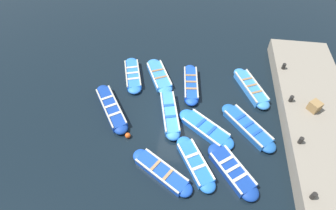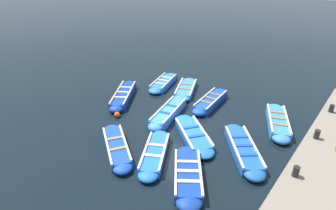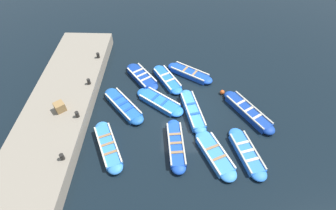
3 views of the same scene
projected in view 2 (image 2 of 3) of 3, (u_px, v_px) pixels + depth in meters
ground_plane at (177, 121)px, 12.57m from camera, size 120.00×120.00×0.00m
boat_tucked at (155, 154)px, 10.16m from camera, size 2.24×3.05×0.38m
boat_drifting at (186, 89)px, 15.45m from camera, size 2.19×3.30×0.38m
boat_bow_out at (163, 83)px, 16.26m from camera, size 1.73×3.33×0.38m
boat_outer_left at (117, 147)px, 10.54m from camera, size 3.21×2.35×0.38m
boat_stern_in at (211, 101)px, 14.00m from camera, size 1.10×3.45×0.44m
boat_near_quay at (243, 149)px, 10.39m from camera, size 2.96×3.20×0.40m
boat_mid_row at (188, 175)px, 9.09m from camera, size 2.61×3.03×0.41m
boat_centre at (124, 95)px, 14.66m from camera, size 2.76×3.57×0.43m
boat_outer_right at (193, 134)px, 11.33m from camera, size 3.21×2.66×0.35m
boat_alongside at (169, 113)px, 12.90m from camera, size 1.57×3.57×0.46m
boat_inner_gap at (278, 122)px, 12.16m from camera, size 2.16×3.45×0.44m
bollard_north at (332, 108)px, 11.58m from camera, size 0.20×0.20×0.35m
bollard_mid_north at (317, 134)px, 9.81m from camera, size 0.20×0.20×0.35m
bollard_mid_south at (296, 171)px, 8.04m from camera, size 0.20×0.20×0.35m
buoy_orange_near at (117, 115)px, 12.85m from camera, size 0.28×0.28×0.28m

